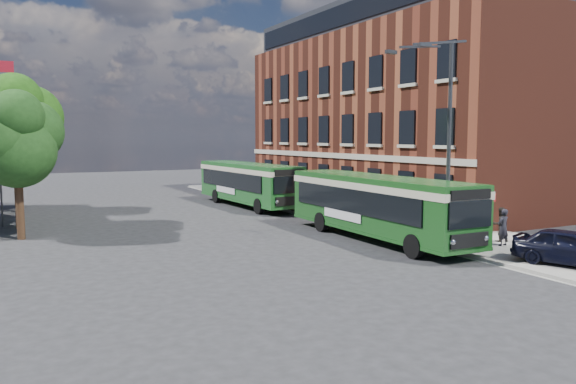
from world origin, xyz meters
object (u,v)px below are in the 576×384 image
bus_rear (248,180)px  parked_car (571,247)px  street_lamp (443,139)px  bus_front (377,201)px

bus_rear → parked_car: bus_rear is taller
bus_rear → parked_car: (2.87, -22.93, -1.00)m
street_lamp → parked_car: size_ratio=2.25×
parked_car → bus_rear: bearing=77.2°
bus_rear → bus_front: bearing=-89.2°
bus_rear → street_lamp: bearing=-83.9°
bus_front → bus_rear: bearing=90.8°
street_lamp → bus_front: street_lamp is taller
parked_car → street_lamp: bearing=80.3°
street_lamp → bus_front: 4.25m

